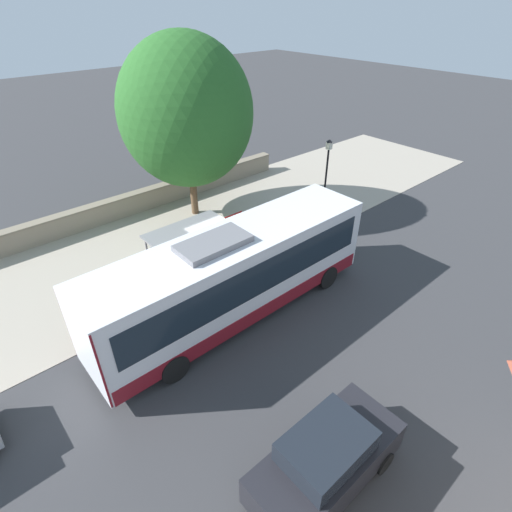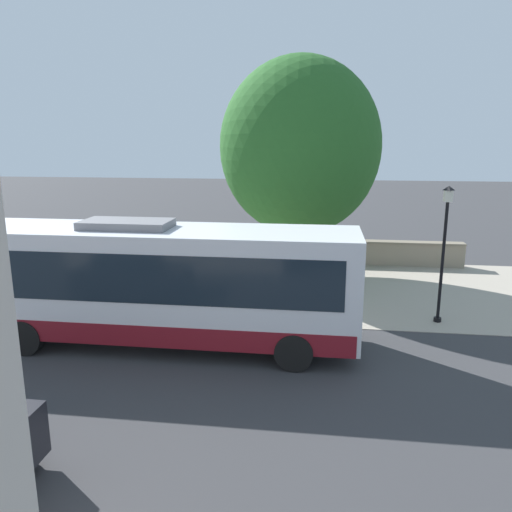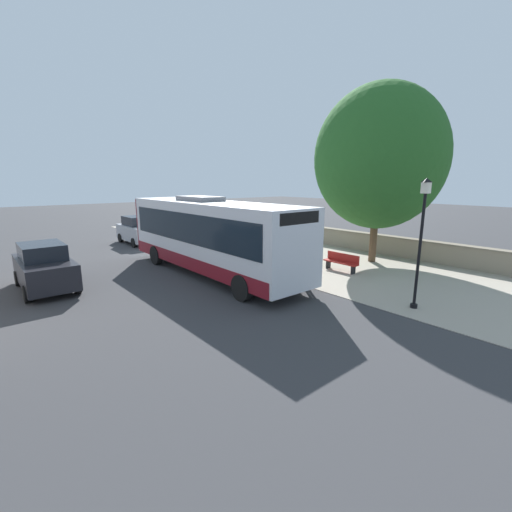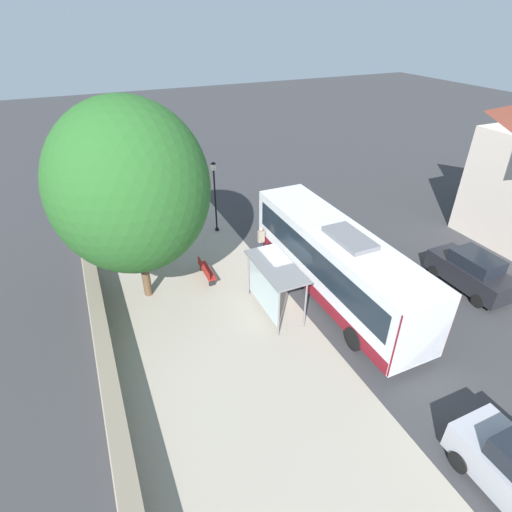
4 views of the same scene
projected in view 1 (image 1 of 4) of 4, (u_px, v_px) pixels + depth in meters
The scene contains 10 objects.
ground_plane at pixel (229, 279), 17.45m from camera, with size 120.00×120.00×0.00m, color #353538.
sidewalk_plaza at pixel (175, 239), 20.27m from camera, with size 9.00×44.00×0.02m.
stone_wall at pixel (136, 202), 22.49m from camera, with size 0.60×20.00×1.17m.
bus at pixel (234, 274), 14.58m from camera, with size 2.71×11.24×3.63m.
bus_shelter at pixel (186, 237), 16.51m from camera, with size 1.55×3.43×2.46m.
pedestrian at pixel (292, 235), 18.61m from camera, with size 0.34×0.23×1.75m.
bench at pixel (229, 224), 20.61m from camera, with size 0.40×1.84×0.88m.
street_lamp_near at pixel (326, 174), 20.61m from camera, with size 0.28×0.28×4.44m.
shade_tree at pixel (186, 113), 19.63m from camera, with size 6.66×6.66×9.18m.
parked_car_far_lane at pixel (326, 459), 9.77m from camera, with size 1.88×4.12×1.89m.
Camera 1 is at (11.32, -8.31, 10.46)m, focal length 28.00 mm.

